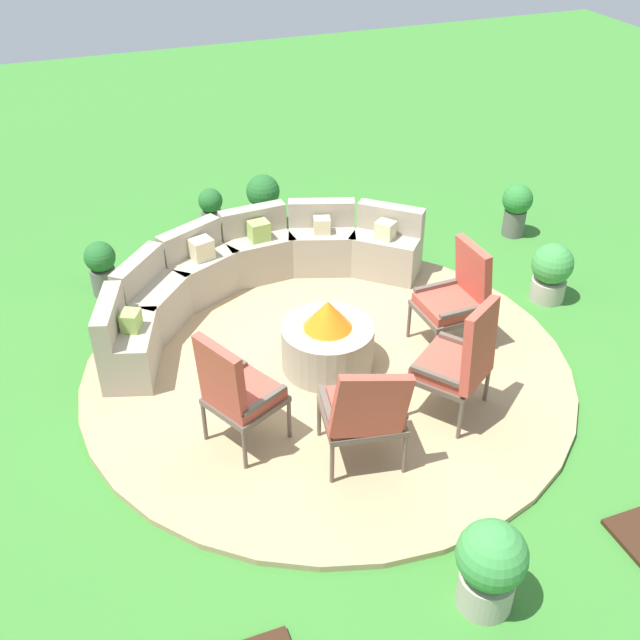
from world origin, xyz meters
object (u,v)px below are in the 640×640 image
lounge_chair_front_left (236,390)px  potted_plant_4 (101,266)px  fire_pit (328,341)px  potted_plant_5 (552,270)px  curved_stone_bench (247,273)px  potted_plant_1 (491,564)px  potted_plant_3 (264,200)px  potted_plant_0 (211,209)px  potted_plant_2 (517,207)px  lounge_chair_back_left (461,359)px  lounge_chair_front_right (365,410)px  lounge_chair_back_right (457,295)px

lounge_chair_front_left → potted_plant_4: bearing=167.7°
fire_pit → potted_plant_5: (2.69, 0.33, 0.02)m
lounge_chair_front_left → curved_stone_bench: bearing=135.5°
potted_plant_1 → curved_stone_bench: bearing=96.1°
potted_plant_3 → potted_plant_4: 2.29m
curved_stone_bench → lounge_chair_front_left: lounge_chair_front_left is taller
lounge_chair_front_left → potted_plant_0: lounge_chair_front_left is taller
potted_plant_2 → curved_stone_bench: bearing=-174.3°
curved_stone_bench → potted_plant_1: bearing=-83.9°
fire_pit → potted_plant_3: 3.07m
lounge_chair_back_left → potted_plant_3: lounge_chair_back_left is taller
lounge_chair_front_right → lounge_chair_back_right: lounge_chair_back_right is taller
lounge_chair_back_right → potted_plant_3: lounge_chair_back_right is taller
potted_plant_5 → lounge_chair_back_left: bearing=-144.6°
fire_pit → lounge_chair_front_right: 1.30m
lounge_chair_front_right → potted_plant_0: lounge_chair_front_right is taller
potted_plant_5 → lounge_chair_front_right: bearing=-150.9°
fire_pit → lounge_chair_front_right: lounge_chair_front_right is taller
fire_pit → potted_plant_5: 2.71m
fire_pit → potted_plant_5: bearing=7.1°
potted_plant_4 → potted_plant_3: bearing=23.3°
potted_plant_0 → potted_plant_2: size_ratio=0.86×
curved_stone_bench → potted_plant_4: bearing=152.1°
curved_stone_bench → potted_plant_3: size_ratio=5.31×
curved_stone_bench → potted_plant_3: curved_stone_bench is taller
potted_plant_0 → potted_plant_2: 3.77m
lounge_chair_front_left → potted_plant_5: lounge_chair_front_left is taller
lounge_chair_back_left → potted_plant_4: bearing=92.8°
fire_pit → lounge_chair_front_right: (-0.19, -1.27, 0.25)m
fire_pit → potted_plant_4: (-1.79, 2.14, 0.00)m
lounge_chair_back_left → potted_plant_1: size_ratio=1.60×
lounge_chair_front_left → potted_plant_3: lounge_chair_front_left is taller
potted_plant_3 → lounge_chair_back_right: bearing=-73.0°
lounge_chair_back_right → potted_plant_5: size_ratio=1.62×
lounge_chair_front_left → potted_plant_0: size_ratio=1.92×
potted_plant_0 → potted_plant_2: (3.49, -1.42, 0.07)m
curved_stone_bench → lounge_chair_back_left: 2.69m
lounge_chair_back_right → lounge_chair_front_left: bearing=102.9°
lounge_chair_back_left → curved_stone_bench: bearing=79.4°
lounge_chair_front_left → potted_plant_3: 4.03m
potted_plant_1 → potted_plant_5: 4.03m
curved_stone_bench → lounge_chair_front_left: bearing=-108.0°
curved_stone_bench → potted_plant_4: curved_stone_bench is taller
lounge_chair_front_left → potted_plant_0: (0.73, 3.89, -0.31)m
lounge_chair_front_left → potted_plant_4: (-0.73, 2.87, -0.28)m
fire_pit → potted_plant_0: 3.18m
lounge_chair_front_right → lounge_chair_back_right: 1.88m
potted_plant_1 → potted_plant_5: potted_plant_1 is taller
lounge_chair_back_right → potted_plant_4: size_ratio=1.70×
fire_pit → curved_stone_bench: size_ratio=0.23×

